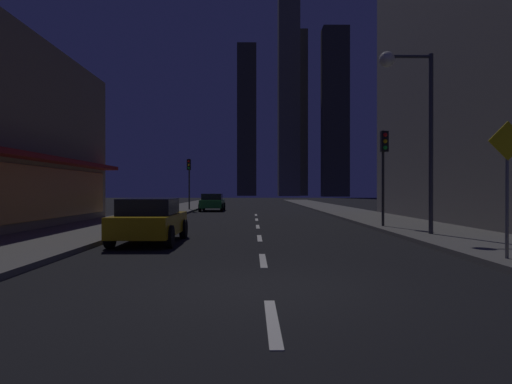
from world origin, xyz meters
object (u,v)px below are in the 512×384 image
Objects in this scene: traffic_light_near_right at (384,157)px; traffic_light_far_left at (189,173)px; car_parked_near at (150,220)px; pedestrian_crossing_sign at (507,177)px; street_lamp_right at (408,98)px; car_parked_far at (212,202)px; fire_hydrant_far_left at (153,213)px.

traffic_light_near_right is 1.00× the size of traffic_light_far_left.
pedestrian_crossing_sign reaches higher than car_parked_near.
car_parked_near is 0.64× the size of street_lamp_right.
pedestrian_crossing_sign is at bearing -87.91° from street_lamp_right.
traffic_light_near_right is 0.64× the size of street_lamp_right.
traffic_light_near_right is at bearing -63.74° from car_parked_far.
car_parked_far is 20.71m from traffic_light_near_right.
traffic_light_near_right is at bearing 88.03° from street_lamp_right.
traffic_light_near_right is 21.13m from traffic_light_far_left.
car_parked_near is 10.31m from pedestrian_crossing_sign.
car_parked_near is 23.48m from car_parked_far.
street_lamp_right is 6.77m from pedestrian_crossing_sign.
traffic_light_far_left is (-1.90, 23.08, 2.45)m from car_parked_near.
traffic_light_near_right is 3.96m from street_lamp_right.
street_lamp_right is at bearing -67.73° from car_parked_far.
street_lamp_right reaches higher than car_parked_near.
street_lamp_right is (10.88, -21.53, 1.87)m from traffic_light_far_left.
car_parked_far is 29.47m from pedestrian_crossing_sign.
traffic_light_near_right reaches higher than car_parked_near.
fire_hydrant_far_left is at bearing 101.80° from car_parked_near.
car_parked_far is at bearing 112.27° from street_lamp_right.
car_parked_far is at bearing 79.55° from fire_hydrant_far_left.
car_parked_far reaches higher than fire_hydrant_far_left.
traffic_light_near_right is at bearing 90.60° from pedestrian_crossing_sign.
car_parked_near is at bearing -78.20° from fire_hydrant_far_left.
traffic_light_far_left is 0.64× the size of street_lamp_right.
traffic_light_far_left is at bearing 121.37° from traffic_light_near_right.
car_parked_near is 11.25m from fire_hydrant_far_left.
car_parked_far is 0.64× the size of street_lamp_right.
car_parked_far is at bearing 116.26° from traffic_light_near_right.
pedestrian_crossing_sign is (11.50, -15.50, 1.56)m from fire_hydrant_far_left.
car_parked_near is 1.01× the size of traffic_light_near_right.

